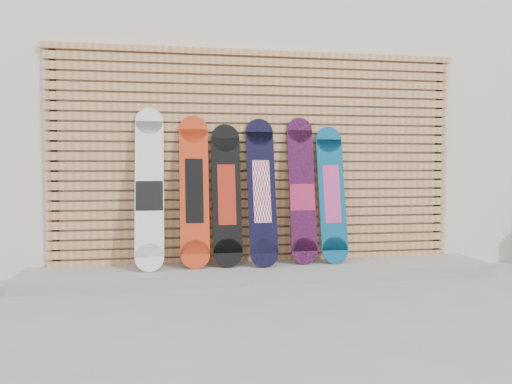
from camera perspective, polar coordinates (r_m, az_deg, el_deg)
ground at (r=4.40m, az=4.52°, el=-11.60°), size 80.00×80.00×0.00m
building at (r=7.82m, az=1.82°, el=8.07°), size 12.00×5.00×3.60m
concrete_step at (r=5.00m, az=0.90°, el=-9.11°), size 4.60×0.70×0.12m
slat_wall at (r=5.18m, az=0.32°, el=4.09°), size 4.26×0.08×2.29m
snowboard_0 at (r=4.89m, az=-12.09°, el=0.34°), size 0.27×0.39×1.56m
snowboard_1 at (r=4.92m, az=-7.07°, el=0.14°), size 0.28×0.33×1.50m
snowboard_2 at (r=4.95m, az=-3.37°, el=-0.30°), size 0.29×0.32×1.41m
snowboard_3 at (r=4.97m, az=0.65°, el=0.07°), size 0.28×0.37×1.48m
snowboard_4 at (r=5.11m, az=5.28°, el=0.12°), size 0.27×0.29×1.49m
snowboard_5 at (r=5.19m, az=8.64°, el=-0.23°), size 0.28×0.32×1.40m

